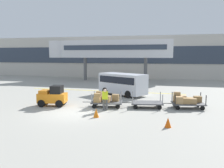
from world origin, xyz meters
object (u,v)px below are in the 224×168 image
Objects in this scene: baggage_tug at (53,96)px; baggage_cart_middle at (147,103)px; baggage_cart_tail at (186,101)px; shuttle_van at (122,82)px; safety_cone_near at (168,122)px; baggage_cart_lead at (105,100)px; baggage_handler at (105,98)px; safety_cone_far at (96,113)px.

baggage_cart_middle is (7.07, 1.15, -0.41)m from baggage_tug.
baggage_cart_tail is (2.84, 0.49, 0.21)m from baggage_cart_middle.
shuttle_van reaches higher than baggage_cart_middle.
baggage_cart_tail is at bearing 76.05° from safety_cone_near.
baggage_handler is (0.32, -1.23, 0.32)m from baggage_cart_lead.
baggage_cart_middle is at bearing -60.31° from shuttle_van.
safety_cone_near is (-1.26, -5.08, -0.28)m from baggage_cart_tail.
baggage_tug is 1.44× the size of baggage_handler.
baggage_tug reaches higher than baggage_handler.
baggage_handler is (4.31, -0.54, 0.11)m from baggage_tug.
baggage_cart_middle is 1.97× the size of baggage_handler.
baggage_cart_lead is (3.99, 0.69, -0.21)m from baggage_tug.
baggage_handler reaches higher than baggage_cart_lead.
baggage_handler is 2.84× the size of safety_cone_near.
baggage_tug is 9.31m from safety_cone_near.
safety_cone_near and safety_cone_far have the same top height.
baggage_cart_middle is at bearing 51.51° from safety_cone_far.
baggage_cart_lead is 5.99m from baggage_cart_tail.
baggage_handler is at bearing -7.13° from baggage_tug.
safety_cone_near is at bearing -103.95° from baggage_cart_tail.
baggage_tug reaches higher than safety_cone_far.
shuttle_van is (4.20, 6.16, 0.48)m from baggage_tug.
shuttle_van is at bearing 90.94° from baggage_handler.
baggage_tug is 4.05m from baggage_cart_lead.
baggage_cart_tail is at bearing 35.49° from safety_cone_far.
shuttle_van is (-0.11, 6.70, 0.37)m from baggage_handler.
baggage_handler is 1.95m from safety_cone_far.
safety_cone_near is at bearing -41.60° from baggage_cart_lead.
baggage_cart_tail is (9.90, 1.63, -0.20)m from baggage_tug.
baggage_cart_middle is 1.00× the size of baggage_cart_tail.
baggage_cart_middle is 3.27m from baggage_handler.
baggage_cart_middle is 2.89m from baggage_cart_tail.
baggage_handler is at bearing -148.51° from baggage_cart_middle.
baggage_cart_middle is at bearing 8.50° from baggage_cart_lead.
shuttle_van is at bearing 141.53° from baggage_cart_tail.
baggage_cart_middle is at bearing 31.49° from baggage_handler.
baggage_tug reaches higher than baggage_cart_lead.
baggage_handler is 2.84× the size of safety_cone_far.
baggage_tug reaches higher than baggage_cart_middle.
baggage_cart_lead is 3.12m from baggage_cart_middle.
baggage_handler is 6.71m from shuttle_van.
baggage_cart_middle is 5.60× the size of safety_cone_near.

